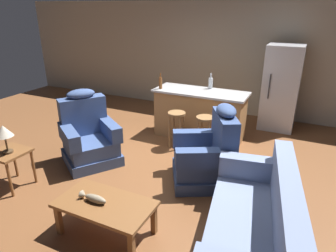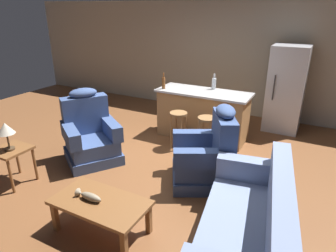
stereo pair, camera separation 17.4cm
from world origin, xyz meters
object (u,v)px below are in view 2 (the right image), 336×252
bar_stool_right (206,129)px  refrigerator (286,89)px  couch (249,229)px  bottle_tall_green (214,83)px  recliner_near_lamp (90,136)px  bar_stool_left (178,123)px  kitchen_island (203,115)px  recliner_near_island (207,156)px  table_lamp (6,130)px  end_table (12,155)px  coffee_table (100,205)px  bottle_short_amber (164,83)px  fish_figurine (89,196)px

bar_stool_right → refrigerator: refrigerator is taller
couch → bottle_tall_green: bottle_tall_green is taller
recliner_near_lamp → couch: bearing=16.9°
bar_stool_left → bar_stool_right: (0.55, 0.00, 0.00)m
bottle_tall_green → kitchen_island: bearing=-113.0°
bar_stool_left → refrigerator: bearing=49.6°
recliner_near_island → kitchen_island: (-0.68, 1.51, 0.06)m
couch → bar_stool_left: size_ratio=2.96×
table_lamp → bottle_tall_green: 3.68m
end_table → recliner_near_island: bearing=28.6°
recliner_near_lamp → bar_stool_left: size_ratio=1.76×
bar_stool_right → recliner_near_island: bearing=-68.0°
recliner_near_island → bottle_tall_green: 1.97m
coffee_table → bottle_short_amber: (-0.78, 2.91, 0.71)m
refrigerator → recliner_near_lamp: bearing=-132.1°
bar_stool_right → bottle_tall_green: 1.09m
end_table → recliner_near_lamp: bearing=66.7°
recliner_near_island → bottle_tall_green: size_ratio=3.96×
end_table → refrigerator: refrigerator is taller
coffee_table → refrigerator: 4.52m
recliner_near_island → end_table: recliner_near_island is taller
fish_figurine → couch: couch is taller
recliner_near_island → bottle_short_amber: bearing=-70.0°
table_lamp → bar_stool_left: bearing=55.4°
fish_figurine → kitchen_island: kitchen_island is taller
couch → refrigerator: (-0.26, 3.87, 0.54)m
end_table → bottle_short_amber: size_ratio=1.76×
end_table → bar_stool_left: bearing=54.6°
recliner_near_island → end_table: bearing=0.9°
fish_figurine → table_lamp: size_ratio=0.83×
bar_stool_right → refrigerator: size_ratio=0.39×
couch → bottle_tall_green: 3.36m
refrigerator → bottle_tall_green: refrigerator is taller
recliner_near_island → bar_stool_right: bearing=-95.6°
couch → end_table: 3.41m
bottle_short_amber → table_lamp: bearing=-110.4°
couch → refrigerator: 3.91m
table_lamp → bar_stool_left: (1.56, 2.27, -0.40)m
coffee_table → recliner_near_lamp: size_ratio=0.92×
kitchen_island → bar_stool_left: bearing=-109.2°
table_lamp → bottle_short_amber: 2.90m
recliner_near_island → kitchen_island: recliner_near_island is taller
bottle_tall_green → coffee_table: bearing=-91.7°
couch → table_lamp: table_lamp is taller
end_table → bar_stool_right: 3.10m
recliner_near_island → refrigerator: refrigerator is taller
coffee_table → bar_stool_left: size_ratio=1.62×
kitchen_island → bottle_short_amber: bottle_short_amber is taller
bar_stool_left → bottle_tall_green: size_ratio=2.25×
recliner_near_island → bottle_short_amber: bottle_short_amber is taller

